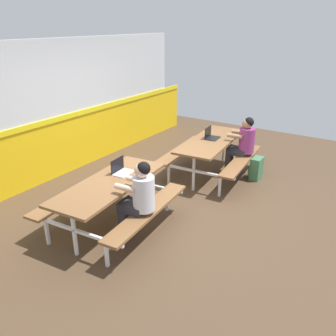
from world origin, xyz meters
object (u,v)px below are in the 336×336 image
object	(u,v)px
student_further	(243,142)
laptop_dark	(211,136)
laptop_silver	(121,170)
picnic_table_right	(211,148)
picnic_table_left	(110,192)
student_nearer	(139,195)
backpack_dark	(256,169)

from	to	relation	value
student_further	laptop_dark	distance (m)	0.62
laptop_dark	laptop_silver	bearing A→B (deg)	170.70
picnic_table_right	laptop_dark	xyz separation A→B (m)	(0.09, 0.05, 0.21)
picnic_table_left	picnic_table_right	world-z (taller)	same
picnic_table_right	student_further	size ratio (longest dim) A/B	1.68
student_nearer	laptop_silver	xyz separation A→B (m)	(0.39, 0.63, 0.08)
picnic_table_left	backpack_dark	xyz separation A→B (m)	(2.85, -1.20, -0.36)
picnic_table_right	backpack_dark	world-z (taller)	picnic_table_right
student_nearer	picnic_table_left	bearing A→B (deg)	85.13
picnic_table_left	student_nearer	bearing A→B (deg)	-94.87
laptop_silver	backpack_dark	distance (m)	2.87
picnic_table_right	laptop_silver	distance (m)	2.24
student_nearer	laptop_dark	bearing A→B (deg)	5.57
laptop_silver	backpack_dark	world-z (taller)	laptop_silver
picnic_table_left	backpack_dark	distance (m)	3.11
student_further	laptop_dark	size ratio (longest dim) A/B	3.56
backpack_dark	student_further	bearing A→B (deg)	90.90
laptop_silver	laptop_dark	world-z (taller)	same
picnic_table_right	laptop_silver	bearing A→B (deg)	169.18
picnic_table_right	laptop_dark	size ratio (longest dim) A/B	5.98
backpack_dark	picnic_table_left	bearing A→B (deg)	157.19
student_nearer	student_further	distance (m)	2.91
student_nearer	backpack_dark	world-z (taller)	student_nearer
picnic_table_left	laptop_dark	xyz separation A→B (m)	(2.62, -0.30, 0.21)
picnic_table_right	laptop_dark	world-z (taller)	laptop_dark
student_nearer	laptop_dark	xyz separation A→B (m)	(2.67, 0.26, 0.08)
laptop_dark	student_further	bearing A→B (deg)	-68.39
student_further	student_nearer	bearing A→B (deg)	173.77
student_nearer	student_further	world-z (taller)	same
picnic_table_left	laptop_silver	bearing A→B (deg)	11.45
picnic_table_left	laptop_silver	xyz separation A→B (m)	(0.34, 0.07, 0.21)
picnic_table_right	laptop_silver	size ratio (longest dim) A/B	5.98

